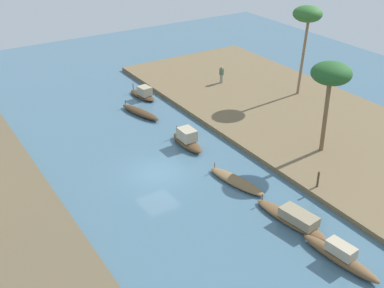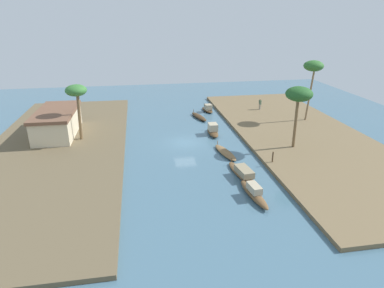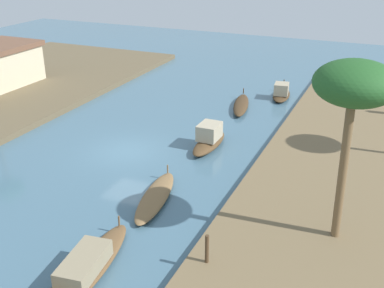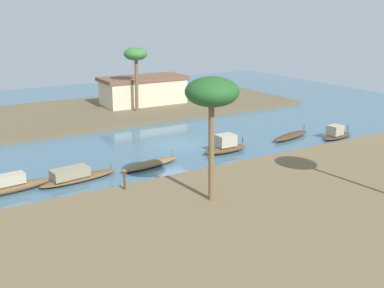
% 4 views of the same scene
% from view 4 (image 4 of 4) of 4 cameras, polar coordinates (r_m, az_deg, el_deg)
% --- Properties ---
extents(river_water, '(70.39, 70.39, 0.00)m').
position_cam_4_polar(river_water, '(37.23, -2.24, -0.11)').
color(river_water, '#476B7F').
rests_on(river_water, ground).
extents(riverbank_left, '(41.30, 15.12, 0.37)m').
position_cam_4_polar(riverbank_left, '(26.16, 13.62, -7.34)').
color(riverbank_left, brown).
rests_on(riverbank_left, ground).
extents(riverbank_right, '(41.30, 15.12, 0.37)m').
position_cam_4_polar(riverbank_right, '(50.04, -10.40, 4.08)').
color(riverbank_right, brown).
rests_on(riverbank_right, ground).
extents(sampan_foreground, '(4.95, 1.41, 1.16)m').
position_cam_4_polar(sampan_foreground, '(29.48, -21.36, -4.84)').
color(sampan_foreground, brown).
rests_on(sampan_foreground, river_water).
extents(sampan_downstream_large, '(3.71, 1.18, 1.41)m').
position_cam_4_polar(sampan_downstream_large, '(35.11, 4.15, -0.25)').
color(sampan_downstream_large, brown).
rests_on(sampan_downstream_large, river_water).
extents(sampan_with_tall_canopy, '(4.82, 1.96, 0.77)m').
position_cam_4_polar(sampan_with_tall_canopy, '(32.15, -5.19, -2.46)').
color(sampan_with_tall_canopy, brown).
rests_on(sampan_with_tall_canopy, river_water).
extents(sampan_upstream_small, '(4.71, 2.04, 0.79)m').
position_cam_4_polar(sampan_upstream_small, '(39.89, 12.08, 0.99)').
color(sampan_upstream_small, '#47331E').
rests_on(sampan_upstream_small, river_water).
extents(sampan_with_red_awning, '(5.29, 1.83, 0.97)m').
position_cam_4_polar(sampan_with_red_awning, '(30.07, -14.14, -3.85)').
color(sampan_with_red_awning, brown).
rests_on(sampan_with_red_awning, river_water).
extents(sampan_near_left_bank, '(3.60, 1.66, 1.17)m').
position_cam_4_polar(sampan_near_left_bank, '(40.82, 17.36, 1.21)').
color(sampan_near_left_bank, '#47331E').
rests_on(sampan_near_left_bank, river_water).
extents(mooring_post, '(0.14, 0.14, 1.10)m').
position_cam_4_polar(mooring_post, '(27.17, -8.31, -4.46)').
color(mooring_post, '#4C3823').
rests_on(mooring_post, riverbank_left).
extents(palm_tree_left_near, '(2.84, 2.84, 6.78)m').
position_cam_4_polar(palm_tree_left_near, '(24.08, 2.48, 6.15)').
color(palm_tree_left_near, brown).
rests_on(palm_tree_left_near, riverbank_left).
extents(palm_tree_right_tall, '(2.38, 2.38, 6.49)m').
position_cam_4_polar(palm_tree_right_tall, '(47.74, -6.97, 10.66)').
color(palm_tree_right_tall, brown).
rests_on(palm_tree_right_tall, riverbank_right).
extents(riverside_building, '(9.47, 4.55, 3.04)m').
position_cam_4_polar(riverside_building, '(51.93, -6.02, 6.63)').
color(riverside_building, beige).
rests_on(riverside_building, riverbank_right).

